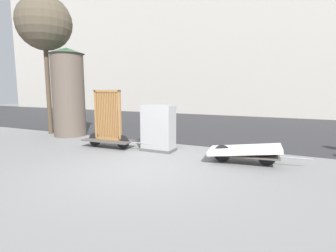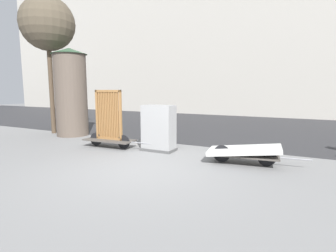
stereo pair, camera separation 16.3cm
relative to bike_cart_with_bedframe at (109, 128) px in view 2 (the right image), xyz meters
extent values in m
plane|color=slate|center=(2.13, -1.55, -0.64)|extent=(60.00, 60.00, 0.00)
cube|color=#2D2D30|center=(2.13, 6.82, -0.63)|extent=(56.00, 10.68, 0.01)
cube|color=#B2ADA3|center=(2.13, 14.16, 7.33)|extent=(48.00, 4.00, 15.93)
cube|color=#4C4742|center=(-0.01, 0.00, -0.40)|extent=(1.71, 0.76, 0.04)
cylinder|color=black|center=(0.54, 0.03, -0.42)|extent=(0.44, 0.06, 0.44)
cylinder|color=black|center=(-0.55, -0.03, -0.42)|extent=(0.44, 0.06, 0.44)
cylinder|color=gray|center=(1.18, 0.06, -0.40)|extent=(0.70, 0.06, 0.03)
cube|color=olive|center=(-0.01, 0.00, -0.34)|extent=(0.98, 0.12, 0.07)
cube|color=olive|center=(-0.01, 0.00, 1.18)|extent=(0.98, 0.12, 0.07)
cube|color=olive|center=(-0.46, -0.02, 0.42)|extent=(0.07, 0.07, 1.59)
cube|color=olive|center=(0.45, 0.02, 0.42)|extent=(0.07, 0.07, 1.59)
cube|color=olive|center=(-0.36, -0.02, 0.42)|extent=(0.04, 0.05, 1.52)
cube|color=olive|center=(-0.30, -0.01, 0.42)|extent=(0.04, 0.05, 1.52)
cube|color=olive|center=(-0.23, -0.01, 0.42)|extent=(0.04, 0.05, 1.52)
cube|color=olive|center=(-0.17, -0.01, 0.42)|extent=(0.04, 0.05, 1.52)
cube|color=olive|center=(-0.10, 0.00, 0.42)|extent=(0.04, 0.05, 1.52)
cube|color=olive|center=(-0.04, 0.00, 0.42)|extent=(0.04, 0.05, 1.52)
cube|color=olive|center=(0.03, 0.00, 0.42)|extent=(0.04, 0.05, 1.52)
cube|color=olive|center=(0.09, 0.00, 0.42)|extent=(0.04, 0.05, 1.52)
cube|color=olive|center=(0.15, 0.01, 0.42)|extent=(0.04, 0.05, 1.52)
cube|color=olive|center=(0.22, 0.01, 0.42)|extent=(0.04, 0.05, 1.52)
cube|color=olive|center=(0.28, 0.01, 0.42)|extent=(0.04, 0.05, 1.52)
cube|color=olive|center=(0.35, 0.02, 0.42)|extent=(0.04, 0.05, 1.52)
cube|color=#4C4742|center=(4.26, 0.00, -0.40)|extent=(1.74, 0.87, 0.04)
cylinder|color=black|center=(4.80, 0.06, -0.42)|extent=(0.44, 0.09, 0.44)
cylinder|color=black|center=(3.72, -0.06, -0.42)|extent=(0.44, 0.09, 0.44)
cylinder|color=gray|center=(5.44, 0.14, -0.40)|extent=(0.70, 0.11, 0.03)
cube|color=silver|center=(4.26, 0.00, -0.28)|extent=(1.85, 1.05, 0.30)
cube|color=#4C4C4C|center=(1.64, 0.33, -0.60)|extent=(1.02, 0.59, 0.08)
cube|color=gray|center=(1.64, 0.33, 0.06)|extent=(0.96, 0.53, 1.40)
cylinder|color=brown|center=(-2.83, 1.13, 0.99)|extent=(1.25, 1.25, 3.25)
cone|color=#335138|center=(-2.83, 1.13, 2.73)|extent=(1.40, 1.40, 0.24)
cylinder|color=#4C3D2D|center=(-3.96, 1.13, 1.30)|extent=(0.19, 0.19, 3.88)
sphere|color=brown|center=(-3.96, 1.13, 3.89)|extent=(2.17, 2.17, 2.17)
camera|label=1|loc=(5.31, -6.66, 1.23)|focal=28.00mm
camera|label=2|loc=(5.46, -6.58, 1.23)|focal=28.00mm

